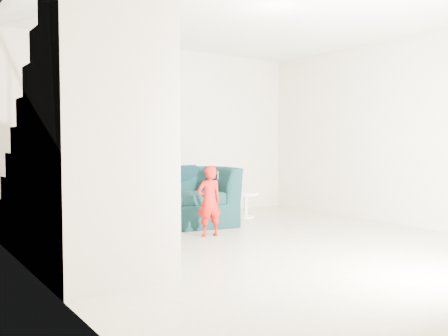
{
  "coord_description": "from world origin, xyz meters",
  "views": [
    {
      "loc": [
        -3.52,
        -4.01,
        1.18
      ],
      "look_at": [
        0.15,
        1.2,
        0.85
      ],
      "focal_mm": 38.0,
      "sensor_mm": 36.0,
      "label": 1
    }
  ],
  "objects_px": {
    "side_table": "(246,201)",
    "staircase": "(82,168)",
    "toddler": "(209,201)",
    "armchair": "(187,196)"
  },
  "relations": [
    {
      "from": "side_table",
      "to": "staircase",
      "type": "relative_size",
      "value": 0.11
    },
    {
      "from": "toddler",
      "to": "staircase",
      "type": "bearing_deg",
      "value": 22.51
    },
    {
      "from": "toddler",
      "to": "side_table",
      "type": "xyz_separation_m",
      "value": [
        1.3,
        0.92,
        -0.18
      ]
    },
    {
      "from": "armchair",
      "to": "toddler",
      "type": "bearing_deg",
      "value": -91.04
    },
    {
      "from": "staircase",
      "to": "armchair",
      "type": "bearing_deg",
      "value": 34.19
    },
    {
      "from": "armchair",
      "to": "staircase",
      "type": "xyz_separation_m",
      "value": [
        -1.98,
        -1.35,
        0.53
      ]
    },
    {
      "from": "side_table",
      "to": "toddler",
      "type": "bearing_deg",
      "value": -144.71
    },
    {
      "from": "toddler",
      "to": "side_table",
      "type": "distance_m",
      "value": 1.6
    },
    {
      "from": "side_table",
      "to": "armchair",
      "type": "bearing_deg",
      "value": -179.53
    },
    {
      "from": "armchair",
      "to": "toddler",
      "type": "xyz_separation_m",
      "value": [
        -0.21,
        -0.91,
        0.03
      ]
    }
  ]
}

